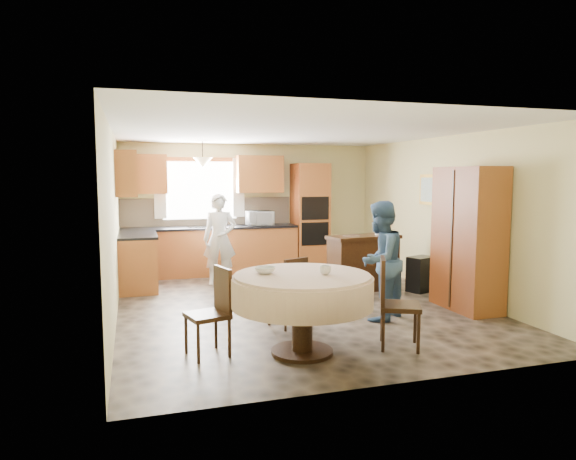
# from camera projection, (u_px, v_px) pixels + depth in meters

# --- Properties ---
(floor) EXTENTS (5.00, 6.00, 0.01)m
(floor) POSITION_uv_depth(u_px,v_px,m) (297.00, 305.00, 7.50)
(floor) COLOR brown
(floor) RESTS_ON ground
(ceiling) EXTENTS (5.00, 6.00, 0.01)m
(ceiling) POSITION_uv_depth(u_px,v_px,m) (297.00, 131.00, 7.24)
(ceiling) COLOR white
(ceiling) RESTS_ON wall_back
(wall_back) EXTENTS (5.00, 0.02, 2.50)m
(wall_back) POSITION_uv_depth(u_px,v_px,m) (250.00, 207.00, 10.22)
(wall_back) COLOR #D2C987
(wall_back) RESTS_ON floor
(wall_front) EXTENTS (5.00, 0.02, 2.50)m
(wall_front) POSITION_uv_depth(u_px,v_px,m) (402.00, 247.00, 4.52)
(wall_front) COLOR #D2C987
(wall_front) RESTS_ON floor
(wall_left) EXTENTS (0.02, 6.00, 2.50)m
(wall_left) POSITION_uv_depth(u_px,v_px,m) (113.00, 224.00, 6.64)
(wall_left) COLOR #D2C987
(wall_left) RESTS_ON floor
(wall_right) EXTENTS (0.02, 6.00, 2.50)m
(wall_right) POSITION_uv_depth(u_px,v_px,m) (447.00, 216.00, 8.10)
(wall_right) COLOR #D2C987
(wall_right) RESTS_ON floor
(window) EXTENTS (1.40, 0.03, 1.10)m
(window) POSITION_uv_depth(u_px,v_px,m) (200.00, 190.00, 9.88)
(window) COLOR white
(window) RESTS_ON wall_back
(curtain_left) EXTENTS (0.22, 0.02, 1.15)m
(curtain_left) POSITION_uv_depth(u_px,v_px,m) (160.00, 188.00, 9.61)
(curtain_left) COLOR white
(curtain_left) RESTS_ON wall_back
(curtain_right) EXTENTS (0.22, 0.02, 1.15)m
(curtain_right) POSITION_uv_depth(u_px,v_px,m) (239.00, 188.00, 10.04)
(curtain_right) COLOR white
(curtain_right) RESTS_ON wall_back
(base_cab_back) EXTENTS (3.30, 0.60, 0.88)m
(base_cab_back) POSITION_uv_depth(u_px,v_px,m) (211.00, 252.00, 9.78)
(base_cab_back) COLOR #C57234
(base_cab_back) RESTS_ON floor
(counter_back) EXTENTS (3.30, 0.64, 0.04)m
(counter_back) POSITION_uv_depth(u_px,v_px,m) (210.00, 228.00, 9.73)
(counter_back) COLOR black
(counter_back) RESTS_ON base_cab_back
(base_cab_left) EXTENTS (0.60, 1.20, 0.88)m
(base_cab_left) POSITION_uv_depth(u_px,v_px,m) (138.00, 263.00, 8.53)
(base_cab_left) COLOR #C57234
(base_cab_left) RESTS_ON floor
(counter_left) EXTENTS (0.64, 1.20, 0.04)m
(counter_left) POSITION_uv_depth(u_px,v_px,m) (137.00, 235.00, 8.48)
(counter_left) COLOR black
(counter_left) RESTS_ON base_cab_left
(backsplash) EXTENTS (3.30, 0.02, 0.55)m
(backsplash) POSITION_uv_depth(u_px,v_px,m) (208.00, 212.00, 9.97)
(backsplash) COLOR tan
(backsplash) RESTS_ON wall_back
(wall_cab_left) EXTENTS (0.85, 0.33, 0.72)m
(wall_cab_left) POSITION_uv_depth(u_px,v_px,m) (143.00, 174.00, 9.40)
(wall_cab_left) COLOR #B05F2C
(wall_cab_left) RESTS_ON wall_back
(wall_cab_right) EXTENTS (0.90, 0.33, 0.72)m
(wall_cab_right) POSITION_uv_depth(u_px,v_px,m) (260.00, 174.00, 10.04)
(wall_cab_right) COLOR #B05F2C
(wall_cab_right) RESTS_ON wall_back
(wall_cab_side) EXTENTS (0.33, 1.20, 0.72)m
(wall_cab_side) POSITION_uv_depth(u_px,v_px,m) (126.00, 174.00, 8.33)
(wall_cab_side) COLOR #B05F2C
(wall_cab_side) RESTS_ON wall_left
(oven_tower) EXTENTS (0.66, 0.62, 2.12)m
(oven_tower) POSITION_uv_depth(u_px,v_px,m) (310.00, 217.00, 10.28)
(oven_tower) COLOR #C57234
(oven_tower) RESTS_ON floor
(oven_upper) EXTENTS (0.56, 0.01, 0.45)m
(oven_upper) POSITION_uv_depth(u_px,v_px,m) (315.00, 208.00, 9.96)
(oven_upper) COLOR black
(oven_upper) RESTS_ON oven_tower
(oven_lower) EXTENTS (0.56, 0.01, 0.45)m
(oven_lower) POSITION_uv_depth(u_px,v_px,m) (315.00, 234.00, 10.02)
(oven_lower) COLOR black
(oven_lower) RESTS_ON oven_tower
(pendant) EXTENTS (0.36, 0.36, 0.18)m
(pendant) POSITION_uv_depth(u_px,v_px,m) (203.00, 162.00, 9.37)
(pendant) COLOR beige
(pendant) RESTS_ON ceiling
(sideboard) EXTENTS (1.25, 0.67, 0.85)m
(sideboard) POSITION_uv_depth(u_px,v_px,m) (363.00, 264.00, 8.44)
(sideboard) COLOR #35210E
(sideboard) RESTS_ON floor
(space_heater) EXTENTS (0.49, 0.42, 0.57)m
(space_heater) POSITION_uv_depth(u_px,v_px,m) (421.00, 274.00, 8.33)
(space_heater) COLOR black
(space_heater) RESTS_ON floor
(cupboard) EXTENTS (0.52, 1.05, 2.00)m
(cupboard) POSITION_uv_depth(u_px,v_px,m) (468.00, 239.00, 7.16)
(cupboard) COLOR #C57234
(cupboard) RESTS_ON floor
(dining_table) EXTENTS (1.49, 1.49, 0.85)m
(dining_table) POSITION_uv_depth(u_px,v_px,m) (302.00, 292.00, 5.37)
(dining_table) COLOR #35210E
(dining_table) RESTS_ON floor
(chair_left) EXTENTS (0.49, 0.49, 0.92)m
(chair_left) POSITION_uv_depth(u_px,v_px,m) (214.00, 307.00, 5.36)
(chair_left) COLOR #35210E
(chair_left) RESTS_ON floor
(chair_back) EXTENTS (0.50, 0.50, 0.88)m
(chair_back) POSITION_uv_depth(u_px,v_px,m) (291.00, 289.00, 6.34)
(chair_back) COLOR #35210E
(chair_back) RESTS_ON floor
(chair_right) EXTENTS (0.57, 0.57, 0.99)m
(chair_right) POSITION_uv_depth(u_px,v_px,m) (393.00, 298.00, 5.59)
(chair_right) COLOR #35210E
(chair_right) RESTS_ON floor
(framed_picture) EXTENTS (0.06, 0.61, 0.51)m
(framed_picture) POSITION_uv_depth(u_px,v_px,m) (431.00, 190.00, 8.46)
(framed_picture) COLOR gold
(framed_picture) RESTS_ON wall_right
(microwave) EXTENTS (0.52, 0.36, 0.28)m
(microwave) POSITION_uv_depth(u_px,v_px,m) (260.00, 218.00, 9.94)
(microwave) COLOR silver
(microwave) RESTS_ON counter_back
(person_sink) EXTENTS (0.63, 0.46, 1.57)m
(person_sink) POSITION_uv_depth(u_px,v_px,m) (220.00, 239.00, 8.88)
(person_sink) COLOR silver
(person_sink) RESTS_ON floor
(person_dining) EXTENTS (0.96, 0.92, 1.56)m
(person_dining) POSITION_uv_depth(u_px,v_px,m) (380.00, 261.00, 6.66)
(person_dining) COLOR #3A587E
(person_dining) RESTS_ON floor
(bowl_sideboard) EXTENTS (0.29, 0.29, 0.06)m
(bowl_sideboard) POSITION_uv_depth(u_px,v_px,m) (351.00, 238.00, 8.33)
(bowl_sideboard) COLOR #B2B2B2
(bowl_sideboard) RESTS_ON sideboard
(bottle_sideboard) EXTENTS (0.15, 0.15, 0.30)m
(bottle_sideboard) POSITION_uv_depth(u_px,v_px,m) (379.00, 229.00, 8.46)
(bottle_sideboard) COLOR silver
(bottle_sideboard) RESTS_ON sideboard
(cup_table) EXTENTS (0.16, 0.16, 0.09)m
(cup_table) POSITION_uv_depth(u_px,v_px,m) (325.00, 270.00, 5.33)
(cup_table) COLOR #B2B2B2
(cup_table) RESTS_ON dining_table
(bowl_table) EXTENTS (0.22, 0.22, 0.07)m
(bowl_table) POSITION_uv_depth(u_px,v_px,m) (265.00, 270.00, 5.40)
(bowl_table) COLOR #B2B2B2
(bowl_table) RESTS_ON dining_table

